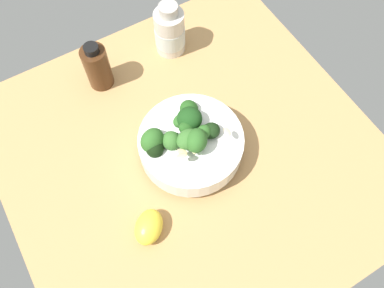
% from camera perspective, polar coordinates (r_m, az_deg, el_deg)
% --- Properties ---
extents(ground_plane, '(0.67, 0.67, 0.04)m').
position_cam_1_polar(ground_plane, '(0.76, -0.15, -1.94)').
color(ground_plane, tan).
extents(bowl_of_broccoli, '(0.19, 0.19, 0.11)m').
position_cam_1_polar(bowl_of_broccoli, '(0.70, -0.30, 0.15)').
color(bowl_of_broccoli, white).
rests_on(bowl_of_broccoli, ground_plane).
extents(lemon_wedge, '(0.08, 0.07, 0.04)m').
position_cam_1_polar(lemon_wedge, '(0.67, -6.21, -11.73)').
color(lemon_wedge, yellow).
rests_on(lemon_wedge, ground_plane).
extents(bottle_tall, '(0.05, 0.05, 0.11)m').
position_cam_1_polar(bottle_tall, '(0.80, -13.43, 10.73)').
color(bottle_tall, '#472814').
rests_on(bottle_tall, ground_plane).
extents(bottle_short, '(0.06, 0.06, 0.12)m').
position_cam_1_polar(bottle_short, '(0.84, -3.21, 15.77)').
color(bottle_short, beige).
rests_on(bottle_short, ground_plane).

